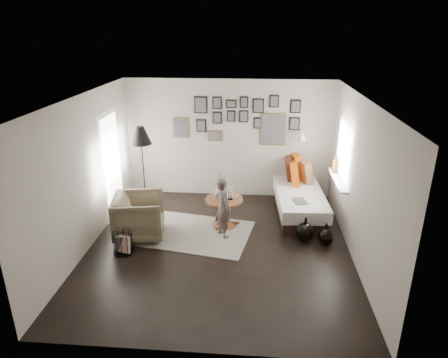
# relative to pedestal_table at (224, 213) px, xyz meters

# --- Properties ---
(ground) EXTENTS (4.80, 4.80, 0.00)m
(ground) POSITION_rel_pedestal_table_xyz_m (-0.02, -0.85, -0.26)
(ground) COLOR black
(ground) RESTS_ON ground
(wall_back) EXTENTS (4.50, 0.00, 4.50)m
(wall_back) POSITION_rel_pedestal_table_xyz_m (-0.02, 1.55, 1.04)
(wall_back) COLOR #A69E92
(wall_back) RESTS_ON ground
(wall_front) EXTENTS (4.50, 0.00, 4.50)m
(wall_front) POSITION_rel_pedestal_table_xyz_m (-0.02, -3.25, 1.04)
(wall_front) COLOR #A69E92
(wall_front) RESTS_ON ground
(wall_left) EXTENTS (0.00, 4.80, 4.80)m
(wall_left) POSITION_rel_pedestal_table_xyz_m (-2.27, -0.85, 1.04)
(wall_left) COLOR #A69E92
(wall_left) RESTS_ON ground
(wall_right) EXTENTS (0.00, 4.80, 4.80)m
(wall_right) POSITION_rel_pedestal_table_xyz_m (2.23, -0.85, 1.04)
(wall_right) COLOR #A69E92
(wall_right) RESTS_ON ground
(ceiling) EXTENTS (4.80, 4.80, 0.00)m
(ceiling) POSITION_rel_pedestal_table_xyz_m (-0.02, -0.85, 2.34)
(ceiling) COLOR white
(ceiling) RESTS_ON wall_back
(door_left) EXTENTS (0.00, 2.14, 2.14)m
(door_left) POSITION_rel_pedestal_table_xyz_m (-2.26, 0.35, 0.79)
(door_left) COLOR white
(door_left) RESTS_ON wall_left
(window_right) EXTENTS (0.15, 1.32, 1.30)m
(window_right) POSITION_rel_pedestal_table_xyz_m (2.15, 0.49, 0.67)
(window_right) COLOR white
(window_right) RESTS_ON wall_right
(gallery_wall) EXTENTS (2.74, 0.03, 1.08)m
(gallery_wall) POSITION_rel_pedestal_table_xyz_m (0.26, 1.53, 1.48)
(gallery_wall) COLOR brown
(gallery_wall) RESTS_ON wall_back
(wall_sconce) EXTENTS (0.18, 0.36, 0.16)m
(wall_sconce) POSITION_rel_pedestal_table_xyz_m (1.53, 1.28, 1.20)
(wall_sconce) COLOR white
(wall_sconce) RESTS_ON wall_back
(rug) EXTENTS (2.28, 1.79, 0.01)m
(rug) POSITION_rel_pedestal_table_xyz_m (-0.54, -0.35, -0.25)
(rug) COLOR silver
(rug) RESTS_ON ground
(pedestal_table) EXTENTS (0.72, 0.72, 0.56)m
(pedestal_table) POSITION_rel_pedestal_table_xyz_m (0.00, 0.00, 0.00)
(pedestal_table) COLOR brown
(pedestal_table) RESTS_ON ground
(vase) EXTENTS (0.20, 0.20, 0.51)m
(vase) POSITION_rel_pedestal_table_xyz_m (-0.08, 0.02, 0.46)
(vase) COLOR black
(vase) RESTS_ON pedestal_table
(candles) EXTENTS (0.12, 0.12, 0.27)m
(candles) POSITION_rel_pedestal_table_xyz_m (0.11, 0.00, 0.43)
(candles) COLOR black
(candles) RESTS_ON pedestal_table
(daybed) EXTENTS (1.02, 2.22, 1.05)m
(daybed) POSITION_rel_pedestal_table_xyz_m (1.49, 0.82, 0.06)
(daybed) COLOR black
(daybed) RESTS_ON ground
(magazine_on_daybed) EXTENTS (0.30, 0.36, 0.02)m
(magazine_on_daybed) POSITION_rel_pedestal_table_xyz_m (1.44, 0.17, 0.23)
(magazine_on_daybed) COLOR black
(magazine_on_daybed) RESTS_ON daybed
(armchair) EXTENTS (1.02, 0.99, 0.80)m
(armchair) POSITION_rel_pedestal_table_xyz_m (-1.50, -0.54, 0.14)
(armchair) COLOR brown
(armchair) RESTS_ON ground
(armchair_cushion) EXTENTS (0.41, 0.42, 0.16)m
(armchair_cushion) POSITION_rel_pedestal_table_xyz_m (-1.47, -0.49, 0.22)
(armchair_cushion) COLOR silver
(armchair_cushion) RESTS_ON armchair
(floor_lamp) EXTENTS (0.42, 0.42, 1.78)m
(floor_lamp) POSITION_rel_pedestal_table_xyz_m (-1.70, 0.61, 1.27)
(floor_lamp) COLOR black
(floor_lamp) RESTS_ON ground
(magazine_basket) EXTENTS (0.36, 0.36, 0.40)m
(magazine_basket) POSITION_rel_pedestal_table_xyz_m (-1.63, -1.15, -0.06)
(magazine_basket) COLOR black
(magazine_basket) RESTS_ON ground
(demijohn_large) EXTENTS (0.32, 0.32, 0.48)m
(demijohn_large) POSITION_rel_pedestal_table_xyz_m (1.49, -0.49, -0.08)
(demijohn_large) COLOR black
(demijohn_large) RESTS_ON ground
(demijohn_small) EXTENTS (0.28, 0.28, 0.43)m
(demijohn_small) POSITION_rel_pedestal_table_xyz_m (1.84, -0.61, -0.10)
(demijohn_small) COLOR black
(demijohn_small) RESTS_ON ground
(child) EXTENTS (0.46, 0.50, 1.15)m
(child) POSITION_rel_pedestal_table_xyz_m (0.01, -0.41, 0.31)
(child) COLOR brown
(child) RESTS_ON ground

